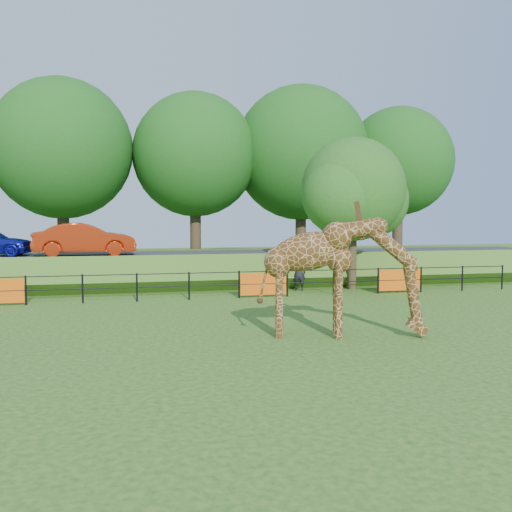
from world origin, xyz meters
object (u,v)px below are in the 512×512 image
object	(u,v)px
car_red	(85,239)
visitor	(299,273)
tree_east	(355,193)
giraffe	(343,277)

from	to	relation	value
car_red	visitor	xyz separation A→B (m)	(9.29, -3.91, -1.39)
visitor	car_red	bearing A→B (deg)	-4.68
tree_east	car_red	bearing A→B (deg)	161.38
car_red	tree_east	size ratio (longest dim) A/B	0.69
visitor	giraffe	bearing A→B (deg)	97.75
giraffe	tree_east	distance (m)	10.72
car_red	visitor	bearing A→B (deg)	-116.99
car_red	visitor	world-z (taller)	car_red
giraffe	tree_east	xyz separation A→B (m)	(4.31, 9.45, 2.65)
car_red	visitor	distance (m)	10.17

